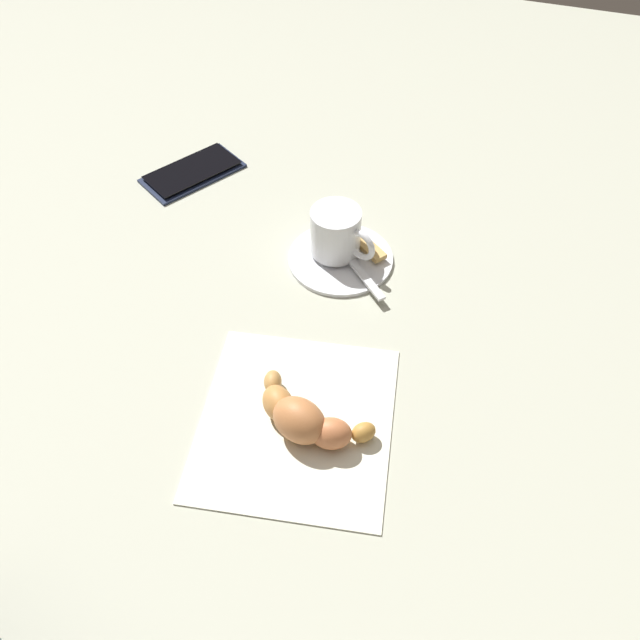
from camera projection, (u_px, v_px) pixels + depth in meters
ground_plane at (309, 331)px, 0.69m from camera, size 1.80×1.80×0.00m
saucer at (339, 257)px, 0.76m from camera, size 0.12×0.12×0.01m
espresso_cup at (337, 232)px, 0.73m from camera, size 0.06×0.08×0.06m
teaspoon at (342, 248)px, 0.75m from camera, size 0.11×0.11×0.01m
sugar_packet at (365, 244)px, 0.76m from camera, size 0.05×0.06×0.01m
napkin at (296, 421)px, 0.61m from camera, size 0.22×0.21×0.00m
croissant at (303, 418)px, 0.59m from camera, size 0.08×0.12×0.05m
cell_phone at (193, 172)px, 0.86m from camera, size 0.15×0.12×0.01m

